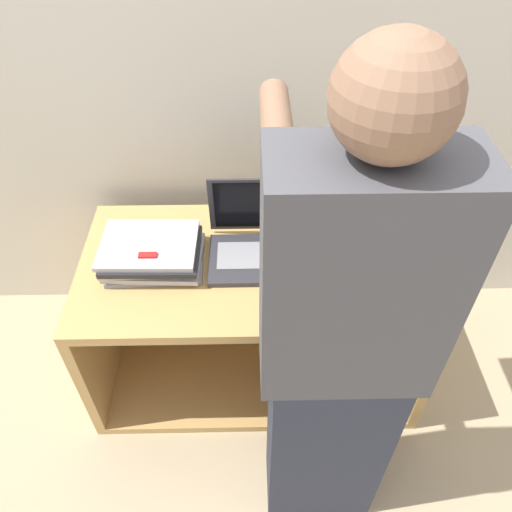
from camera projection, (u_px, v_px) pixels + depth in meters
ground_plane at (257, 432)px, 1.92m from camera, size 12.00×12.00×0.00m
wall_back at (253, 40)px, 1.62m from camera, size 8.00×0.05×2.40m
cart at (255, 304)px, 1.99m from camera, size 1.22×0.64×0.61m
laptop_open at (255, 241)px, 1.72m from camera, size 0.32×0.28×0.26m
laptop_stack_left at (153, 253)px, 1.69m from camera, size 0.34×0.26×0.09m
laptop_stack_right at (358, 252)px, 1.71m from camera, size 0.34×0.26×0.07m
person at (340, 355)px, 1.24m from camera, size 0.40×0.52×1.58m
inventory_tag at (148, 255)px, 1.61m from camera, size 0.06×0.02×0.01m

